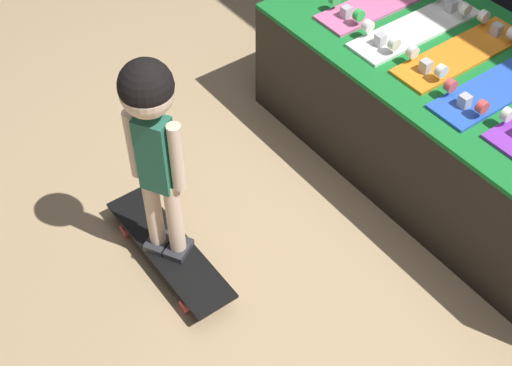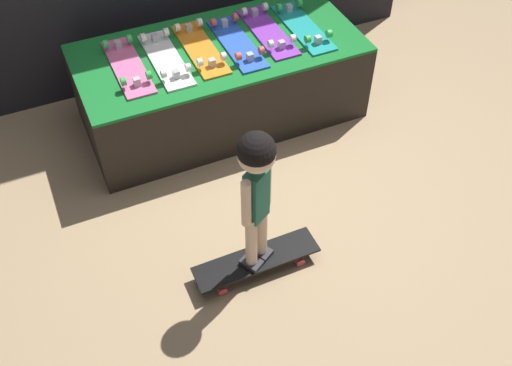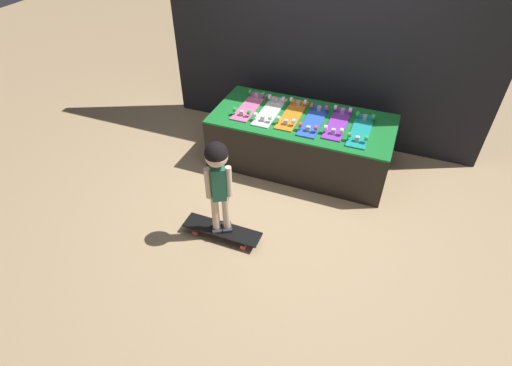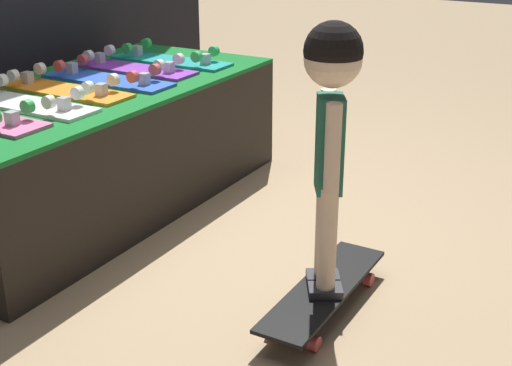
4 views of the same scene
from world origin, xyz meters
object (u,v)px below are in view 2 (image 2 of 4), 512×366
(skateboard_white_on_rack, at_px, (166,58))
(child, at_px, (256,178))
(skateboard_blue_on_rack, at_px, (237,42))
(skateboard_purple_on_rack, at_px, (268,31))
(skateboard_pink_on_rack, at_px, (128,65))
(skateboard_on_floor, at_px, (256,260))
(skateboard_orange_on_rack, at_px, (200,48))
(skateboard_teal_on_rack, at_px, (303,26))

(skateboard_white_on_rack, xyz_separation_m, child, (0.04, -1.34, 0.15))
(skateboard_blue_on_rack, xyz_separation_m, skateboard_purple_on_rack, (0.24, 0.04, 0.00))
(skateboard_pink_on_rack, relative_size, skateboard_on_floor, 0.91)
(skateboard_purple_on_rack, distance_m, skateboard_on_floor, 1.61)
(skateboard_orange_on_rack, height_order, skateboard_on_floor, skateboard_orange_on_rack)
(skateboard_on_floor, bearing_deg, child, -90.00)
(skateboard_blue_on_rack, xyz_separation_m, child, (-0.45, -1.32, 0.15))
(skateboard_pink_on_rack, xyz_separation_m, skateboard_purple_on_rack, (0.97, 0.00, 0.00))
(skateboard_pink_on_rack, xyz_separation_m, skateboard_blue_on_rack, (0.73, -0.04, 0.00))
(skateboard_teal_on_rack, bearing_deg, skateboard_purple_on_rack, 169.12)
(skateboard_pink_on_rack, height_order, child, child)
(skateboard_purple_on_rack, bearing_deg, skateboard_teal_on_rack, -10.88)
(skateboard_orange_on_rack, height_order, child, child)
(skateboard_purple_on_rack, bearing_deg, skateboard_blue_on_rack, -170.32)
(skateboard_white_on_rack, xyz_separation_m, skateboard_purple_on_rack, (0.73, 0.02, 0.00))
(skateboard_purple_on_rack, bearing_deg, child, -116.87)
(skateboard_white_on_rack, distance_m, skateboard_purple_on_rack, 0.73)
(skateboard_blue_on_rack, relative_size, child, 0.71)
(skateboard_teal_on_rack, bearing_deg, skateboard_blue_on_rack, 179.38)
(skateboard_white_on_rack, relative_size, skateboard_on_floor, 0.91)
(skateboard_orange_on_rack, height_order, skateboard_teal_on_rack, same)
(skateboard_blue_on_rack, height_order, skateboard_on_floor, skateboard_blue_on_rack)
(skateboard_purple_on_rack, bearing_deg, skateboard_orange_on_rack, -179.66)
(skateboard_on_floor, bearing_deg, skateboard_purple_on_rack, 63.13)
(skateboard_on_floor, distance_m, child, 0.66)
(skateboard_pink_on_rack, xyz_separation_m, skateboard_on_floor, (0.28, -1.36, -0.52))
(skateboard_pink_on_rack, relative_size, child, 0.71)
(skateboard_teal_on_rack, distance_m, skateboard_on_floor, 1.69)
(skateboard_orange_on_rack, bearing_deg, skateboard_blue_on_rack, -9.02)
(skateboard_pink_on_rack, distance_m, skateboard_purple_on_rack, 0.97)
(skateboard_blue_on_rack, bearing_deg, skateboard_purple_on_rack, 9.68)
(skateboard_orange_on_rack, xyz_separation_m, skateboard_teal_on_rack, (0.73, -0.04, 0.00))
(skateboard_white_on_rack, height_order, child, child)
(skateboard_orange_on_rack, xyz_separation_m, skateboard_blue_on_rack, (0.24, -0.04, 0.00))
(skateboard_teal_on_rack, bearing_deg, skateboard_white_on_rack, 178.70)
(skateboard_blue_on_rack, xyz_separation_m, skateboard_teal_on_rack, (0.48, -0.01, 0.00))
(skateboard_blue_on_rack, bearing_deg, skateboard_pink_on_rack, 176.79)
(skateboard_orange_on_rack, bearing_deg, skateboard_purple_on_rack, 0.34)
(skateboard_white_on_rack, bearing_deg, skateboard_teal_on_rack, -1.30)
(skateboard_on_floor, bearing_deg, skateboard_orange_on_rack, 81.44)
(skateboard_white_on_rack, height_order, skateboard_purple_on_rack, same)
(skateboard_purple_on_rack, distance_m, skateboard_teal_on_rack, 0.25)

